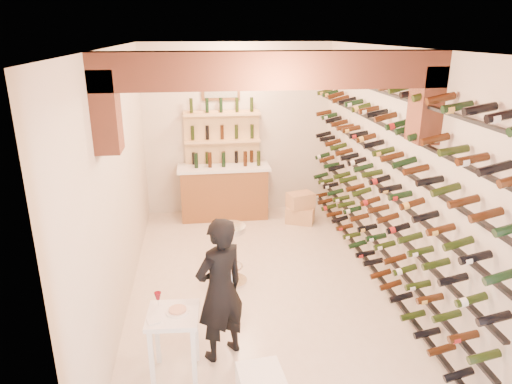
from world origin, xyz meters
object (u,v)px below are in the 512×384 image
person (220,290)px  chrome_barstool (231,250)px  back_counter (224,190)px  tasting_table (173,324)px  wine_rack (373,177)px  crate_lower (300,214)px

person → chrome_barstool: size_ratio=1.86×
back_counter → person: 4.02m
tasting_table → chrome_barstool: 1.93m
wine_rack → person: bearing=-147.5°
person → chrome_barstool: 1.58m
back_counter → person: (-0.30, -4.00, 0.28)m
person → crate_lower: (1.67, 3.55, -0.66)m
back_counter → tasting_table: (-0.78, -4.26, 0.07)m
tasting_table → chrome_barstool: (0.71, 1.79, -0.10)m
wine_rack → back_counter: wine_rack is taller
chrome_barstool → crate_lower: bearing=54.4°
tasting_table → chrome_barstool: size_ratio=1.03×
tasting_table → back_counter: bearing=83.0°
back_counter → chrome_barstool: 2.47m
tasting_table → crate_lower: size_ratio=1.77×
tasting_table → person: person is taller
crate_lower → wine_rack: bearing=-78.3°
back_counter → tasting_table: 4.33m
person → crate_lower: bearing=-148.3°
back_counter → chrome_barstool: (-0.07, -2.47, -0.03)m
person → crate_lower: person is taller
wine_rack → chrome_barstool: size_ratio=6.56×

